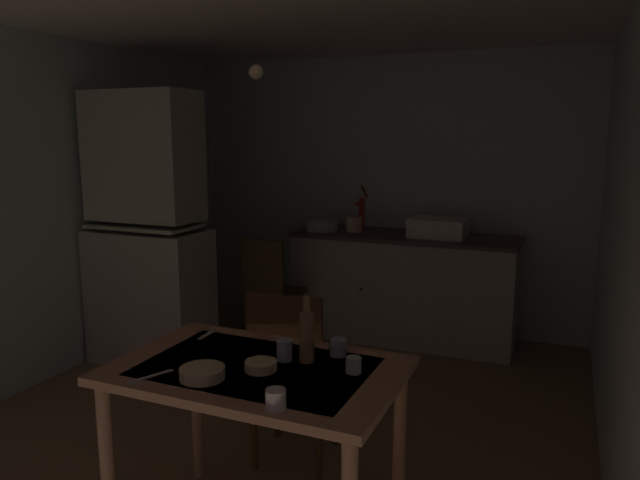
# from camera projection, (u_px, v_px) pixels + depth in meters

# --- Properties ---
(ground_plane) EXTENTS (4.78, 4.78, 0.00)m
(ground_plane) POSITION_uv_depth(u_px,v_px,m) (290.00, 409.00, 3.70)
(ground_plane) COLOR #856D4D
(wall_back) EXTENTS (3.63, 0.10, 2.36)m
(wall_back) POSITION_uv_depth(u_px,v_px,m) (383.00, 193.00, 5.26)
(wall_back) COLOR silver
(wall_back) RESTS_ON ground
(wall_left) EXTENTS (0.10, 3.88, 2.36)m
(wall_left) POSITION_uv_depth(u_px,v_px,m) (56.00, 208.00, 4.18)
(wall_left) COLOR silver
(wall_left) RESTS_ON ground
(wall_right) EXTENTS (0.10, 3.88, 2.36)m
(wall_right) POSITION_uv_depth(u_px,v_px,m) (633.00, 244.00, 2.81)
(wall_right) COLOR silver
(wall_right) RESTS_ON ground
(ceiling_slab) EXTENTS (3.63, 3.88, 0.10)m
(ceiling_slab) POSITION_uv_depth(u_px,v_px,m) (286.00, 3.00, 3.28)
(ceiling_slab) COLOR silver
(hutch_cabinet) EXTENTS (0.87, 0.47, 2.00)m
(hutch_cabinet) POSITION_uv_depth(u_px,v_px,m) (148.00, 239.00, 4.35)
(hutch_cabinet) COLOR #AFB1A6
(hutch_cabinet) RESTS_ON ground
(counter_cabinet) EXTENTS (1.83, 0.64, 0.88)m
(counter_cabinet) POSITION_uv_depth(u_px,v_px,m) (404.00, 287.00, 4.94)
(counter_cabinet) COLOR #AFB1A6
(counter_cabinet) RESTS_ON ground
(sink_basin) EXTENTS (0.44, 0.34, 0.15)m
(sink_basin) POSITION_uv_depth(u_px,v_px,m) (438.00, 227.00, 4.74)
(sink_basin) COLOR white
(sink_basin) RESTS_ON counter_cabinet
(hand_pump) EXTENTS (0.05, 0.27, 0.39)m
(hand_pump) POSITION_uv_depth(u_px,v_px,m) (362.00, 211.00, 5.02)
(hand_pump) COLOR maroon
(hand_pump) RESTS_ON counter_cabinet
(mixing_bowl_counter) EXTENTS (0.27, 0.27, 0.08)m
(mixing_bowl_counter) POSITION_uv_depth(u_px,v_px,m) (322.00, 225.00, 5.08)
(mixing_bowl_counter) COLOR #ADD1C1
(mixing_bowl_counter) RESTS_ON counter_cabinet
(stoneware_crock) EXTENTS (0.14, 0.14, 0.13)m
(stoneware_crock) POSITION_uv_depth(u_px,v_px,m) (354.00, 224.00, 5.01)
(stoneware_crock) COLOR beige
(stoneware_crock) RESTS_ON counter_cabinet
(dining_table) EXTENTS (1.16, 0.74, 0.78)m
(dining_table) POSITION_uv_depth(u_px,v_px,m) (257.00, 391.00, 2.39)
(dining_table) COLOR tan
(dining_table) RESTS_ON ground
(chair_far_side) EXTENTS (0.45, 0.45, 0.93)m
(chair_far_side) POSITION_uv_depth(u_px,v_px,m) (292.00, 375.00, 3.01)
(chair_far_side) COLOR #4C381C
(chair_far_side) RESTS_ON ground
(chair_by_counter) EXTENTS (0.43, 0.43, 0.89)m
(chair_by_counter) POSITION_uv_depth(u_px,v_px,m) (270.00, 289.00, 4.73)
(chair_by_counter) COLOR #493C1C
(chair_by_counter) RESTS_ON ground
(serving_bowl_wide) EXTENTS (0.17, 0.17, 0.04)m
(serving_bowl_wide) POSITION_uv_depth(u_px,v_px,m) (202.00, 373.00, 2.25)
(serving_bowl_wide) COLOR beige
(serving_bowl_wide) RESTS_ON dining_table
(soup_bowl_small) EXTENTS (0.13, 0.13, 0.04)m
(soup_bowl_small) POSITION_uv_depth(u_px,v_px,m) (261.00, 366.00, 2.33)
(soup_bowl_small) COLOR beige
(soup_bowl_small) RESTS_ON dining_table
(teacup_mint) EXTENTS (0.07, 0.07, 0.07)m
(teacup_mint) POSITION_uv_depth(u_px,v_px,m) (338.00, 347.00, 2.48)
(teacup_mint) COLOR #9EB2C6
(teacup_mint) RESTS_ON dining_table
(mug_dark) EXTENTS (0.06, 0.06, 0.09)m
(mug_dark) POSITION_uv_depth(u_px,v_px,m) (284.00, 350.00, 2.43)
(mug_dark) COLOR #9EB2C6
(mug_dark) RESTS_ON dining_table
(teacup_cream) EXTENTS (0.06, 0.06, 0.06)m
(teacup_cream) POSITION_uv_depth(u_px,v_px,m) (354.00, 365.00, 2.30)
(teacup_cream) COLOR #ADD1C1
(teacup_cream) RESTS_ON dining_table
(mug_tall) EXTENTS (0.07, 0.07, 0.07)m
(mug_tall) POSITION_uv_depth(u_px,v_px,m) (276.00, 399.00, 2.00)
(mug_tall) COLOR white
(mug_tall) RESTS_ON dining_table
(glass_bottle) EXTENTS (0.06, 0.06, 0.28)m
(glass_bottle) POSITION_uv_depth(u_px,v_px,m) (307.00, 335.00, 2.40)
(glass_bottle) COLOR olive
(glass_bottle) RESTS_ON dining_table
(table_knife) EXTENTS (0.09, 0.17, 0.00)m
(table_knife) POSITION_uv_depth(u_px,v_px,m) (151.00, 376.00, 2.27)
(table_knife) COLOR silver
(table_knife) RESTS_ON dining_table
(teaspoon_near_bowl) EXTENTS (0.03, 0.13, 0.00)m
(teaspoon_near_bowl) POSITION_uv_depth(u_px,v_px,m) (206.00, 335.00, 2.73)
(teaspoon_near_bowl) COLOR beige
(teaspoon_near_bowl) RESTS_ON dining_table
(pendant_bulb) EXTENTS (0.08, 0.08, 0.08)m
(pendant_bulb) POSITION_uv_depth(u_px,v_px,m) (256.00, 72.00, 3.21)
(pendant_bulb) COLOR #F9EFCC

